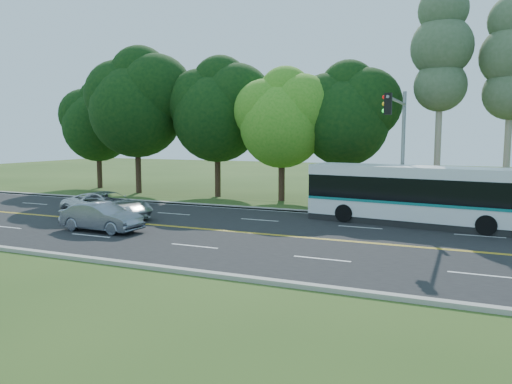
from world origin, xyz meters
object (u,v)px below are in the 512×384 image
at_px(traffic_signal, 399,134).
at_px(sedan, 101,217).
at_px(suv, 108,206).
at_px(transit_bus, 421,196).

relative_size(traffic_signal, sedan, 1.68).
distance_m(traffic_signal, suv, 16.09).
bearing_deg(traffic_signal, transit_bus, -4.03).
distance_m(transit_bus, sedan, 15.99).
distance_m(sedan, suv, 3.57).
bearing_deg(suv, sedan, -138.51).
bearing_deg(suv, transit_bus, -66.86).
bearing_deg(sedan, traffic_signal, -56.41).
distance_m(transit_bus, suv, 16.75).
bearing_deg(transit_bus, traffic_signal, -176.23).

